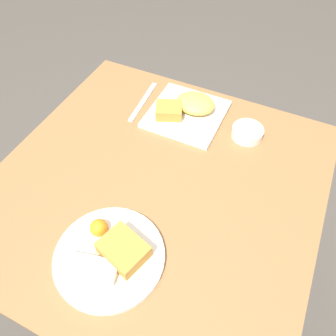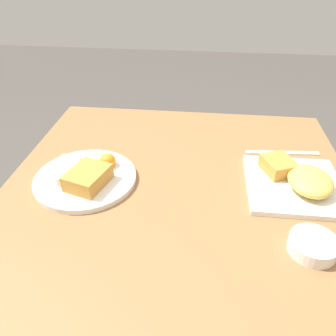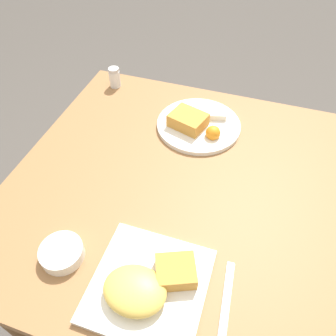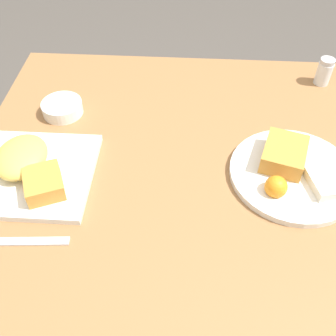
{
  "view_description": "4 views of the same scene",
  "coord_description": "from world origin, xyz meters",
  "views": [
    {
      "loc": [
        -0.26,
        0.46,
        1.49
      ],
      "look_at": [
        -0.02,
        -0.03,
        0.8
      ],
      "focal_mm": 35.0,
      "sensor_mm": 36.0,
      "label": 1
    },
    {
      "loc": [
        -0.64,
        -0.05,
        1.27
      ],
      "look_at": [
        0.03,
        0.03,
        0.79
      ],
      "focal_mm": 35.0,
      "sensor_mm": 36.0,
      "label": 2
    },
    {
      "loc": [
        0.15,
        -0.53,
        1.43
      ],
      "look_at": [
        -0.03,
        0.01,
        0.79
      ],
      "focal_mm": 35.0,
      "sensor_mm": 36.0,
      "label": 3
    },
    {
      "loc": [
        0.55,
        0.02,
        1.36
      ],
      "look_at": [
        0.02,
        -0.02,
        0.79
      ],
      "focal_mm": 42.0,
      "sensor_mm": 36.0,
      "label": 4
    }
  ],
  "objects": [
    {
      "name": "plate_oval_far",
      "position": [
        -0.0,
        0.24,
        0.77
      ],
      "size": [
        0.26,
        0.26,
        0.05
      ],
      "color": "white",
      "rests_on": "dining_table"
    },
    {
      "name": "sauce_ramekin",
      "position": [
        -0.17,
        -0.28,
        0.77
      ],
      "size": [
        0.1,
        0.1,
        0.03
      ],
      "color": "white",
      "rests_on": "dining_table"
    },
    {
      "name": "plate_square_near",
      "position": [
        0.03,
        -0.29,
        0.78
      ],
      "size": [
        0.23,
        0.23,
        0.06
      ],
      "color": "white",
      "rests_on": "dining_table"
    },
    {
      "name": "dining_table",
      "position": [
        0.0,
        0.0,
        0.66
      ],
      "size": [
        0.88,
        0.88,
        0.76
      ],
      "color": "olive",
      "rests_on": "ground_plane"
    },
    {
      "name": "butter_knife",
      "position": [
        0.19,
        -0.29,
        0.76
      ],
      "size": [
        0.03,
        0.21,
        0.0
      ],
      "rotation": [
        0.0,
        0.0,
        1.65
      ],
      "color": "silver",
      "rests_on": "dining_table"
    }
  ]
}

